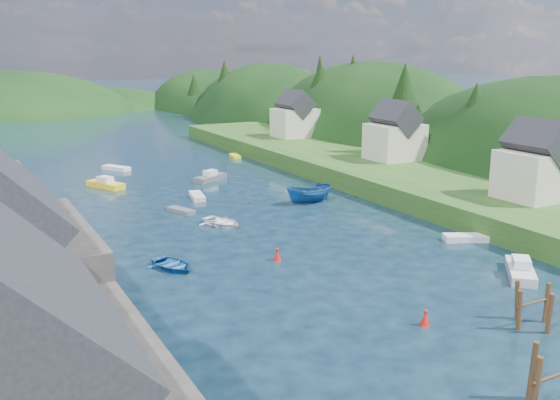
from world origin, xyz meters
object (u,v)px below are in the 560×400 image
piling_cluster_far (533,310)px  channel_buoy_far (277,255)px  piling_cluster_near (553,387)px  channel_buoy_near (425,318)px

piling_cluster_far → channel_buoy_far: (-8.64, 19.34, -0.61)m
piling_cluster_far → channel_buoy_far: size_ratio=3.01×
piling_cluster_near → channel_buoy_far: piling_cluster_near is taller
piling_cluster_near → piling_cluster_far: 10.40m
piling_cluster_near → channel_buoy_far: (-1.35, 26.75, -0.90)m
piling_cluster_near → piling_cluster_far: (7.29, 7.41, -0.29)m
channel_buoy_near → channel_buoy_far: (-2.53, 16.00, 0.00)m
channel_buoy_near → piling_cluster_far: bearing=-28.6°
piling_cluster_near → channel_buoy_near: bearing=83.8°
piling_cluster_near → channel_buoy_near: 10.85m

